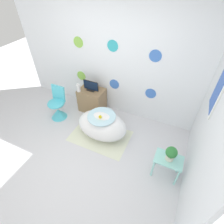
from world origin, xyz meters
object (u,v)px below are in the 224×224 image
bathtub (102,125)px  tv (91,86)px  chair (58,108)px  vase (78,88)px  potted_plant_left (171,153)px

bathtub → tv: (-0.60, 0.64, 0.39)m
chair → vase: 0.67m
chair → bathtub: bearing=-3.7°
potted_plant_left → bathtub: bearing=165.5°
chair → potted_plant_left: bearing=-9.6°
tv → vase: bearing=-145.9°
potted_plant_left → vase: bearing=159.0°
bathtub → potted_plant_left: potted_plant_left is taller
tv → vase: tv is taller
bathtub → chair: size_ratio=1.35×
chair → tv: tv is taller
vase → potted_plant_left: 2.36m
bathtub → vase: size_ratio=5.23×
vase → potted_plant_left: vase is taller
tv → potted_plant_left: tv is taller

